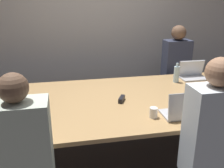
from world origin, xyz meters
name	(u,v)px	position (x,y,z in m)	size (l,w,h in m)	color
ground_plane	(122,157)	(0.00, 0.00, 0.00)	(24.00, 24.00, 0.00)	#383333
curtain_wall	(98,24)	(0.00, 1.78, 1.40)	(12.00, 0.06, 2.80)	#BCB7B2
conference_table	(122,103)	(0.00, 0.00, 0.72)	(4.24, 1.52, 0.76)	tan
laptop_far_right	(192,73)	(1.13, 0.55, 0.83)	(0.37, 0.24, 0.24)	#B7B7BC
person_far_right	(175,73)	(1.11, 1.03, 0.70)	(0.40, 0.24, 1.43)	#2D2D38
bottle_far_right	(176,74)	(0.83, 0.43, 0.87)	(0.07, 0.07, 0.26)	#ADD1E0
laptop_near_left	(21,126)	(-0.99, -0.55, 0.83)	(0.31, 0.23, 0.23)	gray
laptop_near_midright	(181,110)	(0.43, -0.54, 0.84)	(0.32, 0.26, 0.27)	#B7B7BC
person_near_midright	(209,147)	(0.49, -0.94, 0.70)	(0.40, 0.24, 1.43)	#2D2D38
cup_near_midright	(153,113)	(0.18, -0.49, 0.81)	(0.08, 0.08, 0.10)	white
stapler	(122,99)	(-0.02, -0.05, 0.79)	(0.11, 0.15, 0.05)	black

